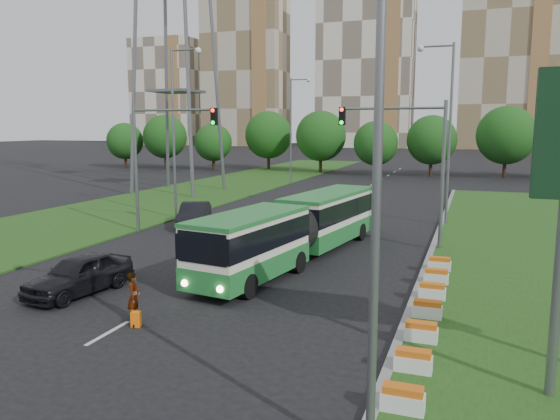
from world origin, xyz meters
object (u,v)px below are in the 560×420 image
at_px(articulated_bus, 296,228).
at_px(car_left_far, 194,215).
at_px(car_left_near, 79,274).
at_px(traffic_mast_median, 412,151).
at_px(pedestrian, 134,297).
at_px(shopping_trolley, 136,319).
at_px(traffic_mast_left, 158,148).

bearing_deg(articulated_bus, car_left_far, 154.40).
relative_size(articulated_bus, car_left_near, 3.39).
xyz_separation_m(articulated_bus, car_left_far, (-9.19, 6.31, -0.80)).
distance_m(articulated_bus, car_left_far, 11.18).
relative_size(traffic_mast_median, car_left_far, 1.64).
xyz_separation_m(car_left_near, pedestrian, (3.90, -1.91, 0.06)).
height_order(car_left_near, shopping_trolley, car_left_near).
height_order(traffic_mast_left, shopping_trolley, traffic_mast_left).
bearing_deg(traffic_mast_left, pedestrian, -61.23).
bearing_deg(shopping_trolley, car_left_far, 95.51).
bearing_deg(traffic_mast_left, articulated_bus, -19.36).
bearing_deg(car_left_far, car_left_near, -98.98).
height_order(traffic_mast_median, car_left_far, traffic_mast_median).
relative_size(pedestrian, shopping_trolley, 3.32).
relative_size(traffic_mast_median, shopping_trolley, 15.39).
height_order(articulated_bus, shopping_trolley, articulated_bus).
xyz_separation_m(traffic_mast_median, pedestrian, (-7.61, -14.75, -4.49)).
bearing_deg(car_left_near, traffic_mast_median, 56.63).
height_order(pedestrian, shopping_trolley, pedestrian).
xyz_separation_m(car_left_near, car_left_far, (-2.76, 14.61, 0.00)).
distance_m(traffic_mast_median, traffic_mast_left, 15.19).
height_order(traffic_mast_left, articulated_bus, traffic_mast_left).
relative_size(traffic_mast_left, car_left_near, 1.70).
distance_m(articulated_bus, pedestrian, 10.54).
distance_m(car_left_near, pedestrian, 4.34).
xyz_separation_m(car_left_near, shopping_trolley, (4.26, -2.36, -0.54)).
xyz_separation_m(traffic_mast_left, pedestrian, (7.55, -13.75, -4.49)).
xyz_separation_m(traffic_mast_left, car_left_near, (3.65, -11.84, -4.55)).
xyz_separation_m(traffic_mast_left, articulated_bus, (10.09, -3.54, -3.74)).
bearing_deg(traffic_mast_median, car_left_near, -131.86).
distance_m(car_left_near, car_left_far, 14.87).
height_order(traffic_mast_median, articulated_bus, traffic_mast_median).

